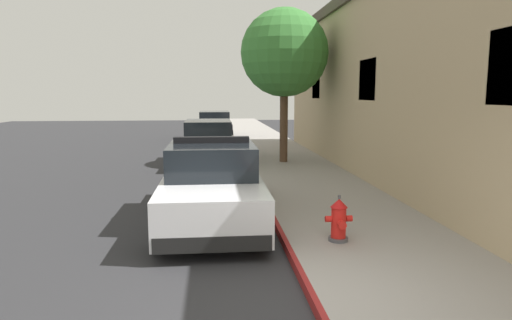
{
  "coord_description": "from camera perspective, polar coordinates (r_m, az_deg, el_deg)",
  "views": [
    {
      "loc": [
        -1.21,
        -4.86,
        2.51
      ],
      "look_at": [
        -0.21,
        5.46,
        1.0
      ],
      "focal_mm": 31.75,
      "sensor_mm": 36.0,
      "label": 1
    }
  ],
  "objects": [
    {
      "name": "police_cruiser",
      "position": [
        9.03,
        -5.55,
        -3.02
      ],
      "size": [
        1.94,
        4.84,
        1.68
      ],
      "color": "white",
      "rests_on": "ground"
    },
    {
      "name": "ground_plane",
      "position": [
        15.44,
        -17.84,
        -1.85
      ],
      "size": [
        31.18,
        60.0,
        0.2
      ],
      "primitive_type": "cube",
      "color": "#2B2B2D"
    },
    {
      "name": "street_tree",
      "position": [
        16.0,
        3.6,
        13.28
      ],
      "size": [
        3.02,
        3.02,
        5.29
      ],
      "color": "brown",
      "rests_on": "sidewalk_pavement"
    },
    {
      "name": "parked_car_silver_ahead",
      "position": [
        16.75,
        -6.02,
        2.16
      ],
      "size": [
        1.94,
        4.84,
        1.56
      ],
      "color": "#B2B5BA",
      "rests_on": "ground"
    },
    {
      "name": "fire_hydrant",
      "position": [
        7.5,
        10.39,
        -7.45
      ],
      "size": [
        0.44,
        0.4,
        0.76
      ],
      "color": "#4C4C51",
      "rests_on": "sidewalk_pavement"
    },
    {
      "name": "sidewalk_pavement",
      "position": [
        15.3,
        4.67,
        -0.92
      ],
      "size": [
        2.95,
        60.0,
        0.14
      ],
      "primitive_type": "cube",
      "color": "gray",
      "rests_on": "ground"
    },
    {
      "name": "parked_car_dark_far",
      "position": [
        25.8,
        -5.25,
        4.3
      ],
      "size": [
        1.94,
        4.84,
        1.56
      ],
      "color": "black",
      "rests_on": "ground"
    },
    {
      "name": "curb_painted_edge",
      "position": [
        15.1,
        -1.01,
        -1.02
      ],
      "size": [
        0.08,
        60.0,
        0.14
      ],
      "primitive_type": "cube",
      "color": "maroon",
      "rests_on": "ground"
    },
    {
      "name": "storefront_building",
      "position": [
        14.15,
        26.73,
        8.68
      ],
      "size": [
        6.87,
        21.88,
        5.63
      ],
      "color": "tan",
      "rests_on": "ground"
    }
  ]
}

